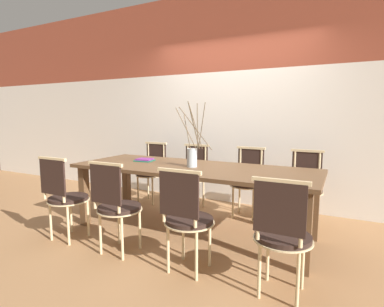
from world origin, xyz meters
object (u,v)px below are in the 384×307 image
at_px(chair_near_center, 187,216).
at_px(vase_centerpiece, 192,155).
at_px(dining_table, 192,174).
at_px(book_stack, 145,160).
at_px(chair_far_center, 248,179).

distance_m(chair_near_center, vase_centerpiece, 0.97).
height_order(dining_table, book_stack, book_stack).
relative_size(chair_near_center, book_stack, 3.88).
bearing_deg(dining_table, book_stack, 172.93).
height_order(dining_table, chair_near_center, chair_near_center).
bearing_deg(chair_near_center, book_stack, 140.08).
bearing_deg(vase_centerpiece, dining_table, 120.87).
height_order(vase_centerpiece, book_stack, vase_centerpiece).
distance_m(chair_far_center, book_stack, 1.38).
bearing_deg(dining_table, chair_far_center, 63.66).
relative_size(chair_far_center, vase_centerpiece, 1.26).
height_order(dining_table, vase_centerpiece, vase_centerpiece).
xyz_separation_m(vase_centerpiece, book_stack, (-0.74, 0.11, -0.12)).
distance_m(chair_near_center, book_stack, 1.46).
distance_m(vase_centerpiece, book_stack, 0.76).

